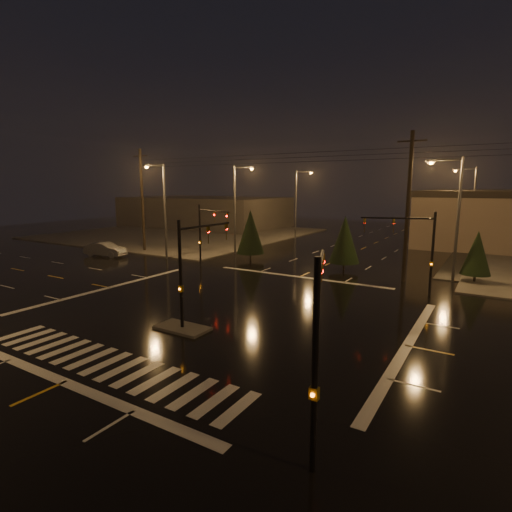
% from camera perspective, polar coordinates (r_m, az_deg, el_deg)
% --- Properties ---
extents(ground, '(140.00, 140.00, 0.00)m').
position_cam_1_polar(ground, '(25.53, -4.45, -7.72)').
color(ground, black).
rests_on(ground, ground).
extents(sidewalk_nw, '(36.00, 36.00, 0.12)m').
position_cam_1_polar(sidewalk_nw, '(67.00, -10.33, 3.21)').
color(sidewalk_nw, '#413E3A').
rests_on(sidewalk_nw, ground).
extents(median_island, '(3.00, 1.60, 0.15)m').
position_cam_1_polar(median_island, '(22.56, -10.48, -10.08)').
color(median_island, '#413E3A').
rests_on(median_island, ground).
extents(crosswalk, '(15.00, 2.60, 0.01)m').
position_cam_1_polar(crosswalk, '(19.45, -20.62, -14.15)').
color(crosswalk, beige).
rests_on(crosswalk, ground).
extents(stop_bar_near, '(16.00, 0.50, 0.01)m').
position_cam_1_polar(stop_bar_near, '(18.42, -25.69, -15.91)').
color(stop_bar_near, beige).
rests_on(stop_bar_near, ground).
extents(stop_bar_far, '(16.00, 0.50, 0.01)m').
position_cam_1_polar(stop_bar_far, '(34.73, 6.22, -2.98)').
color(stop_bar_far, beige).
rests_on(stop_bar_far, ground).
extents(commercial_block, '(30.00, 18.00, 5.60)m').
position_cam_1_polar(commercial_block, '(79.12, -7.33, 6.29)').
color(commercial_block, '#3F3937').
rests_on(commercial_block, ground).
extents(signal_mast_median, '(0.25, 4.59, 6.00)m').
position_cam_1_polar(signal_mast_median, '(22.28, -9.19, -0.49)').
color(signal_mast_median, black).
rests_on(signal_mast_median, ground).
extents(signal_mast_ne, '(4.84, 1.86, 6.00)m').
position_cam_1_polar(signal_mast_ne, '(30.47, 22.02, 1.78)').
color(signal_mast_ne, black).
rests_on(signal_mast_ne, ground).
extents(signal_mast_nw, '(4.84, 1.86, 6.00)m').
position_cam_1_polar(signal_mast_nw, '(38.35, -7.22, 3.97)').
color(signal_mast_nw, black).
rests_on(signal_mast_nw, ground).
extents(signal_mast_se, '(1.55, 3.87, 6.00)m').
position_cam_1_polar(signal_mast_se, '(11.47, 8.71, -10.72)').
color(signal_mast_se, black).
rests_on(signal_mast_se, ground).
extents(streetlight_1, '(2.77, 0.32, 10.00)m').
position_cam_1_polar(streetlight_1, '(45.53, -2.74, 7.50)').
color(streetlight_1, '#38383A').
rests_on(streetlight_1, ground).
extents(streetlight_2, '(2.77, 0.32, 10.00)m').
position_cam_1_polar(streetlight_2, '(59.46, 6.00, 8.03)').
color(streetlight_2, '#38383A').
rests_on(streetlight_2, ground).
extents(streetlight_3, '(2.77, 0.32, 10.00)m').
position_cam_1_polar(streetlight_3, '(35.88, 26.47, 5.82)').
color(streetlight_3, '#38383A').
rests_on(streetlight_3, ground).
extents(streetlight_4, '(2.77, 0.32, 10.00)m').
position_cam_1_polar(streetlight_4, '(55.82, 28.33, 6.78)').
color(streetlight_4, '#38383A').
rests_on(streetlight_4, ground).
extents(streetlight_5, '(0.32, 2.77, 10.00)m').
position_cam_1_polar(streetlight_5, '(43.29, -13.21, 7.13)').
color(streetlight_5, '#38383A').
rests_on(streetlight_5, ground).
extents(utility_pole_0, '(2.20, 0.32, 12.00)m').
position_cam_1_polar(utility_pole_0, '(49.54, -15.94, 7.71)').
color(utility_pole_0, black).
rests_on(utility_pole_0, ground).
extents(utility_pole_1, '(2.20, 0.32, 12.00)m').
position_cam_1_polar(utility_pole_1, '(34.31, 20.88, 6.62)').
color(utility_pole_1, black).
rests_on(utility_pole_1, ground).
extents(conifer_0, '(2.28, 2.28, 4.26)m').
position_cam_1_polar(conifer_0, '(36.51, 29.02, 0.41)').
color(conifer_0, black).
rests_on(conifer_0, ground).
extents(conifer_3, '(2.94, 2.94, 5.29)m').
position_cam_1_polar(conifer_3, '(42.06, -0.79, 3.47)').
color(conifer_3, black).
rests_on(conifer_3, ground).
extents(conifer_4, '(2.80, 2.80, 5.08)m').
position_cam_1_polar(conifer_4, '(37.82, 12.56, 2.34)').
color(conifer_4, black).
rests_on(conifer_4, ground).
extents(car_crossing, '(5.05, 2.68, 1.58)m').
position_cam_1_polar(car_crossing, '(47.57, -20.74, 0.90)').
color(car_crossing, slate).
rests_on(car_crossing, ground).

